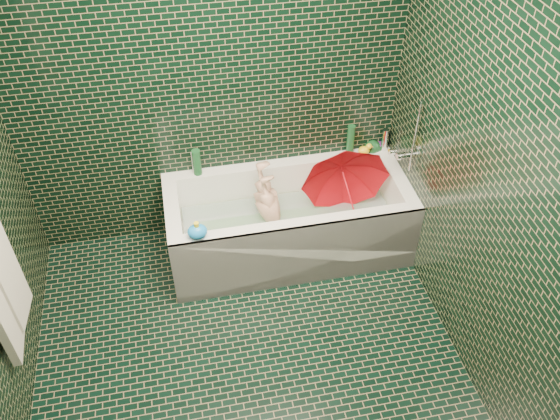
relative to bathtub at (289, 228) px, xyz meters
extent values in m
plane|color=black|center=(-0.45, -1.01, -0.21)|extent=(2.80, 2.80, 0.00)
plane|color=black|center=(-0.45, 0.39, 1.04)|extent=(2.80, 0.00, 2.80)
plane|color=black|center=(0.85, -1.01, 1.04)|extent=(0.00, 2.80, 2.80)
cube|color=white|center=(0.00, 0.02, -0.14)|extent=(1.70, 0.75, 0.15)
cube|color=white|center=(0.00, 0.34, 0.14)|extent=(1.70, 0.10, 0.40)
cube|color=white|center=(0.00, -0.31, 0.14)|extent=(1.70, 0.10, 0.40)
cube|color=white|center=(0.80, 0.02, 0.14)|extent=(0.10, 0.55, 0.40)
cube|color=white|center=(-0.80, 0.02, 0.14)|extent=(0.10, 0.55, 0.40)
cube|color=white|center=(0.00, -0.35, 0.06)|extent=(1.70, 0.02, 0.55)
cube|color=green|center=(0.00, 0.02, -0.06)|extent=(1.35, 0.47, 0.01)
cube|color=silver|center=(0.00, 0.02, 0.09)|extent=(1.48, 0.53, 0.00)
cylinder|color=silver|center=(0.83, 0.02, 0.52)|extent=(0.14, 0.05, 0.05)
cylinder|color=silver|center=(0.75, 0.08, 0.52)|extent=(0.05, 0.04, 0.04)
cylinder|color=silver|center=(0.82, -0.08, 0.74)|extent=(0.01, 0.01, 0.55)
imported|color=tan|center=(-0.11, 0.04, 0.10)|extent=(0.89, 0.37, 0.31)
imported|color=red|center=(0.40, -0.08, 0.34)|extent=(0.79, 0.72, 0.82)
imported|color=white|center=(0.73, 0.34, 0.34)|extent=(0.11, 0.11, 0.25)
imported|color=#4E1C6A|center=(0.76, 0.34, 0.34)|extent=(0.09, 0.09, 0.18)
imported|color=#154B24|center=(0.74, 0.32, 0.34)|extent=(0.17, 0.17, 0.17)
cylinder|color=#154B24|center=(0.54, 0.36, 0.45)|extent=(0.07, 0.07, 0.23)
cylinder|color=silver|center=(0.80, 0.34, 0.43)|extent=(0.06, 0.06, 0.18)
cylinder|color=#154B24|center=(-0.59, 0.34, 0.44)|extent=(0.08, 0.08, 0.20)
cylinder|color=white|center=(-0.60, 0.35, 0.43)|extent=(0.05, 0.05, 0.17)
ellipsoid|color=yellow|center=(0.64, 0.32, 0.37)|extent=(0.10, 0.09, 0.06)
sphere|color=yellow|center=(0.67, 0.31, 0.41)|extent=(0.04, 0.04, 0.04)
cone|color=orange|center=(0.69, 0.30, 0.41)|extent=(0.02, 0.02, 0.02)
ellipsoid|color=#1A89F2|center=(-0.66, -0.31, 0.39)|extent=(0.15, 0.13, 0.10)
cylinder|color=yellow|center=(-0.66, -0.31, 0.45)|extent=(0.03, 0.03, 0.04)
camera|label=1|loc=(-0.69, -3.01, 2.98)|focal=38.00mm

